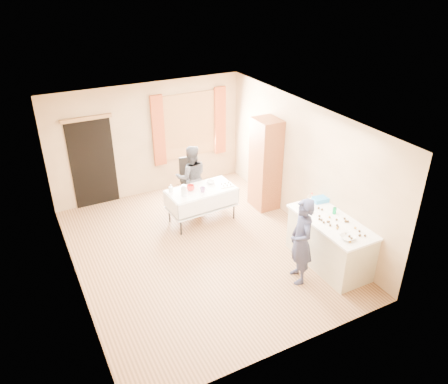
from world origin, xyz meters
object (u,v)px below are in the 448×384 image
chair (191,189)px  woman (192,177)px  cabinet (265,164)px  counter (330,242)px  party_table (202,202)px  girl (301,241)px

chair → woman: woman is taller
cabinet → chair: bearing=145.0°
cabinet → counter: size_ratio=1.22×
cabinet → chair: 1.80m
counter → cabinet: bearing=87.6°
counter → woman: bearing=113.8°
counter → woman: woman is taller
party_table → woman: size_ratio=0.99×
chair → cabinet: bearing=-28.8°
cabinet → woman: 1.63m
party_table → woman: woman is taller
party_table → girl: size_ratio=0.92×
chair → girl: (0.51, -3.42, 0.47)m
cabinet → counter: 2.42m
party_table → woman: (0.07, 0.65, 0.28)m
cabinet → woman: (-1.44, 0.70, -0.29)m
party_table → girl: 2.63m
party_table → cabinet: bearing=-5.0°
counter → party_table: counter is taller
party_table → chair: 0.92m
girl → counter: bearing=115.5°
cabinet → party_table: 1.61m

